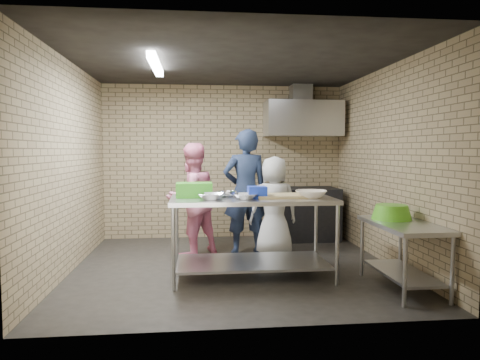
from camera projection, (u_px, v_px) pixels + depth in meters
name	position (u px, v px, depth m)	size (l,w,h in m)	color
floor	(234.00, 267.00, 5.75)	(4.20, 4.20, 0.00)	black
ceiling	(234.00, 62.00, 5.56)	(4.20, 4.20, 0.00)	black
back_wall	(224.00, 162.00, 7.64)	(4.20, 0.06, 2.70)	tan
front_wall	(255.00, 175.00, 3.67)	(4.20, 0.06, 2.70)	tan
left_wall	(69.00, 167.00, 5.44)	(0.06, 4.00, 2.70)	tan
right_wall	(387.00, 165.00, 5.87)	(0.06, 4.00, 2.70)	tan
prep_table	(252.00, 237.00, 5.27)	(1.97, 0.98, 0.98)	silver
side_counter	(402.00, 256.00, 4.82)	(0.60, 1.20, 0.75)	silver
stove	(303.00, 214.00, 7.49)	(1.20, 0.70, 0.90)	black
range_hood	(303.00, 119.00, 7.43)	(1.30, 0.60, 0.60)	silver
hood_duct	(301.00, 94.00, 7.54)	(0.35, 0.30, 0.30)	#A5A8AD
wall_shelf	(316.00, 130.00, 7.66)	(0.80, 0.20, 0.04)	#3F2B19
fluorescent_fixture	(156.00, 65.00, 5.46)	(0.10, 1.25, 0.08)	white
green_crate	(194.00, 190.00, 5.28)	(0.44, 0.33, 0.17)	green
blue_tub	(257.00, 192.00, 5.14)	(0.22, 0.22, 0.14)	#1A39C7
cutting_board	(280.00, 196.00, 5.25)	(0.60, 0.46, 0.03)	tan
mixing_bowl_a	(211.00, 196.00, 4.99)	(0.31, 0.31, 0.08)	silver
mixing_bowl_b	(227.00, 194.00, 5.25)	(0.23, 0.23, 0.07)	#ADB0B4
mixing_bowl_c	(246.00, 196.00, 5.01)	(0.28, 0.28, 0.07)	#B4B8BB
ceramic_bowl	(311.00, 194.00, 5.16)	(0.38, 0.38, 0.09)	beige
green_basin	(392.00, 212.00, 5.03)	(0.46, 0.46, 0.17)	#59C626
bottle_red	(303.00, 124.00, 7.63)	(0.07, 0.07, 0.18)	#B22619
man_navy	(245.00, 192.00, 6.46)	(0.68, 0.45, 1.87)	#141A32
woman_pink	(192.00, 199.00, 6.33)	(0.81, 0.63, 1.66)	pink
woman_white	(274.00, 206.00, 6.33)	(0.72, 0.47, 1.47)	silver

